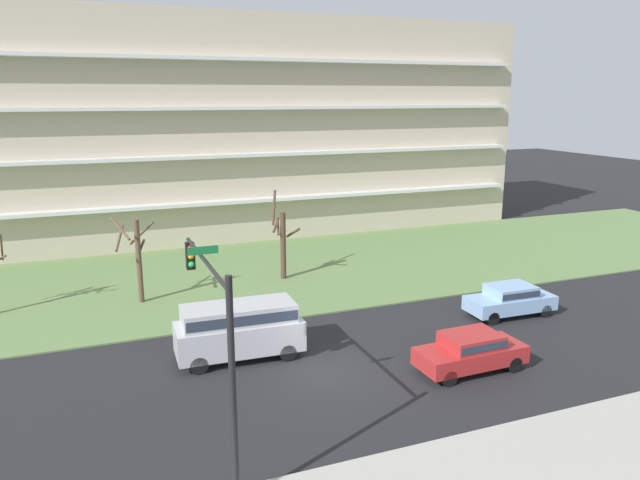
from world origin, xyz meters
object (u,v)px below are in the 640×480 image
at_px(sedan_red_near_left, 471,350).
at_px(van_silver_center_right, 239,327).
at_px(tree_left, 137,256).
at_px(tree_center, 282,241).
at_px(traffic_signal_mast, 214,324).
at_px(sedan_blue_center_left, 510,299).

distance_m(sedan_red_near_left, van_silver_center_right, 9.40).
xyz_separation_m(tree_left, sedan_red_near_left, (11.45, -13.18, -1.72)).
bearing_deg(tree_center, sedan_red_near_left, -77.96).
xyz_separation_m(van_silver_center_right, traffic_signal_mast, (-2.40, -7.07, 3.05)).
height_order(tree_center, van_silver_center_right, tree_center).
distance_m(sedan_blue_center_left, traffic_signal_mast, 17.99).
relative_size(sedan_red_near_left, sedan_blue_center_left, 1.00).
height_order(tree_left, tree_center, tree_center).
bearing_deg(sedan_red_near_left, sedan_blue_center_left, 37.94).
bearing_deg(van_silver_center_right, tree_center, -115.22).
bearing_deg(tree_left, van_silver_center_right, -69.69).
distance_m(tree_left, tree_center, 8.46).
xyz_separation_m(sedan_red_near_left, traffic_signal_mast, (-10.63, -2.57, 3.58)).
height_order(tree_left, van_silver_center_right, tree_left).
bearing_deg(sedan_blue_center_left, traffic_signal_mast, 25.46).
xyz_separation_m(sedan_blue_center_left, van_silver_center_right, (-13.75, -0.00, 0.52)).
distance_m(tree_center, traffic_signal_mast, 18.73).
bearing_deg(tree_left, tree_center, 8.58).
bearing_deg(sedan_blue_center_left, tree_center, -47.36).
relative_size(sedan_blue_center_left, traffic_signal_mast, 0.69).
xyz_separation_m(tree_center, van_silver_center_right, (-5.15, -9.95, -0.97)).
bearing_deg(sedan_blue_center_left, tree_left, -25.30).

